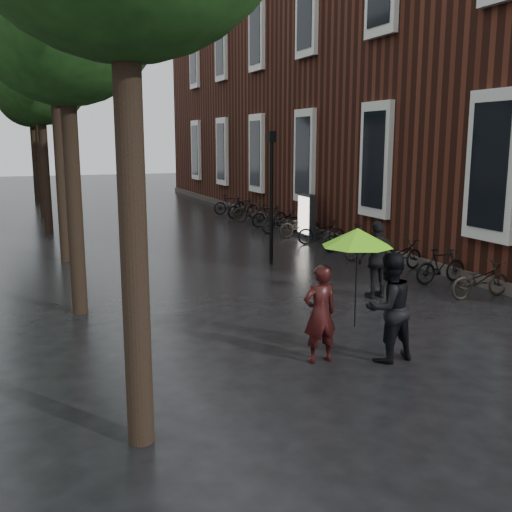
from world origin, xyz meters
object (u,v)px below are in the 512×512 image
lamp_post (271,185)px  ad_lightbox (306,216)px  person_black (389,307)px  pedestrian_walking (378,260)px  parked_bicycles (309,228)px  person_burgundy (320,314)px

lamp_post → ad_lightbox: bearing=51.1°
person_black → lamp_post: bearing=-105.8°
ad_lightbox → lamp_post: size_ratio=0.43×
pedestrian_walking → person_black: bearing=54.5°
person_black → ad_lightbox: 12.56m
parked_bicycles → person_burgundy: bearing=-116.2°
person_black → person_burgundy: bearing=-25.2°
person_burgundy → lamp_post: (2.42, 7.59, 1.53)m
person_black → pedestrian_walking: 4.11m
person_black → pedestrian_walking: bearing=-127.1°
pedestrian_walking → lamp_post: bearing=-84.9°
lamp_post → person_black: bearing=-99.6°
lamp_post → pedestrian_walking: bearing=-80.2°
person_burgundy → pedestrian_walking: size_ratio=0.91×
person_burgundy → lamp_post: bearing=-109.4°
pedestrian_walking → parked_bicycles: pedestrian_walking is taller
person_burgundy → person_black: person_black is taller
pedestrian_walking → ad_lightbox: bearing=-110.3°
parked_bicycles → ad_lightbox: bearing=77.4°
ad_lightbox → lamp_post: (-3.07, -3.80, 1.51)m
pedestrian_walking → lamp_post: (-0.76, 4.43, 1.45)m
pedestrian_walking → ad_lightbox: pedestrian_walking is taller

